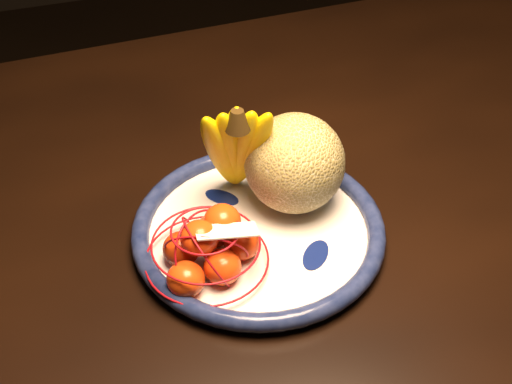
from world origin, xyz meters
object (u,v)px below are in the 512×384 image
object	(u,v)px
dining_table	(310,220)
fruit_bowl	(258,231)
cantaloupe	(295,163)
mandarin_bag	(209,247)
banana_bunch	(236,145)

from	to	relation	value
dining_table	fruit_bowl	size ratio (longest dim) A/B	4.94
cantaloupe	mandarin_bag	size ratio (longest dim) A/B	0.69
dining_table	banana_bunch	xyz separation A→B (m)	(-0.12, -0.02, 0.18)
banana_bunch	dining_table	bearing A→B (deg)	21.89
dining_table	mandarin_bag	world-z (taller)	mandarin_bag
dining_table	banana_bunch	distance (m)	0.22
fruit_bowl	banana_bunch	xyz separation A→B (m)	(-0.01, 0.07, 0.09)
banana_bunch	fruit_bowl	bearing A→B (deg)	-72.17
mandarin_bag	cantaloupe	bearing A→B (deg)	29.35
cantaloupe	banana_bunch	world-z (taller)	banana_bunch
mandarin_bag	banana_bunch	bearing A→B (deg)	57.60
dining_table	mandarin_bag	distance (m)	0.25
cantaloupe	dining_table	bearing A→B (deg)	45.16
fruit_bowl	mandarin_bag	bearing A→B (deg)	-153.97
dining_table	banana_bunch	size ratio (longest dim) A/B	8.93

